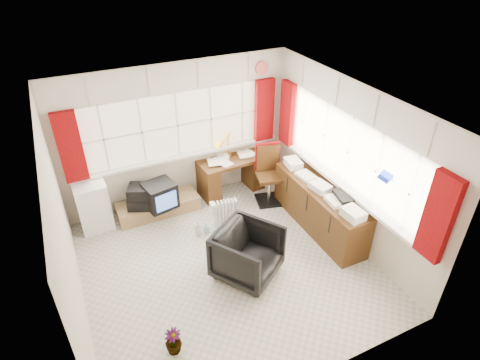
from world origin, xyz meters
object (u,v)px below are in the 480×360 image
object	(u,v)px
desk_lamp	(228,140)
office_chair	(248,253)
desk	(231,173)
mini_fridge	(93,205)
tv_bench	(158,206)
radiator	(226,218)
credenza	(319,207)
crt_tv	(160,195)
task_chair	(268,171)

from	to	relation	value
desk_lamp	office_chair	size ratio (longest dim) A/B	0.55
desk	mini_fridge	xyz separation A→B (m)	(-2.46, 0.01, 0.03)
tv_bench	mini_fridge	size ratio (longest dim) A/B	1.67
desk_lamp	radiator	distance (m)	1.51
desk_lamp	credenza	size ratio (longest dim) A/B	0.23
credenza	crt_tv	world-z (taller)	credenza
office_chair	desk_lamp	bearing A→B (deg)	38.52
office_chair	radiator	bearing A→B (deg)	49.64
task_chair	crt_tv	world-z (taller)	task_chair
office_chair	crt_tv	distance (m)	1.94
desk	radiator	xyz separation A→B (m)	(-0.56, -1.02, -0.15)
office_chair	credenza	world-z (taller)	credenza
desk	credenza	size ratio (longest dim) A/B	0.62
radiator	tv_bench	bearing A→B (deg)	132.42
desk	tv_bench	distance (m)	1.46
mini_fridge	desk	bearing A→B (deg)	-0.17
task_chair	crt_tv	size ratio (longest dim) A/B	1.92
tv_bench	desk_lamp	bearing A→B (deg)	8.34
desk	mini_fridge	world-z (taller)	mini_fridge
desk	crt_tv	bearing A→B (deg)	-169.56
radiator	crt_tv	size ratio (longest dim) A/B	1.02
credenza	crt_tv	size ratio (longest dim) A/B	3.55
desk	mini_fridge	bearing A→B (deg)	179.83
radiator	tv_bench	size ratio (longest dim) A/B	0.41
tv_bench	crt_tv	world-z (taller)	crt_tv
desk_lamp	tv_bench	xyz separation A→B (m)	(-1.44, -0.21, -0.89)
office_chair	credenza	xyz separation A→B (m)	(1.53, 0.46, 0.01)
task_chair	mini_fridge	xyz separation A→B (m)	(-2.97, 0.51, -0.15)
desk_lamp	credenza	bearing A→B (deg)	-64.20
office_chair	credenza	distance (m)	1.60
desk	tv_bench	xyz separation A→B (m)	(-1.43, -0.07, -0.26)
radiator	mini_fridge	xyz separation A→B (m)	(-1.90, 1.03, 0.18)
desk	task_chair	bearing A→B (deg)	-44.97
office_chair	tv_bench	bearing A→B (deg)	76.70
radiator	crt_tv	bearing A→B (deg)	138.26
desk	mini_fridge	distance (m)	2.46
tv_bench	crt_tv	size ratio (longest dim) A/B	2.49
radiator	mini_fridge	bearing A→B (deg)	151.59
radiator	credenza	world-z (taller)	credenza
crt_tv	credenza	bearing A→B (deg)	-30.47
task_chair	mini_fridge	world-z (taller)	task_chair
task_chair	radiator	world-z (taller)	task_chair
desk	radiator	world-z (taller)	desk
office_chair	crt_tv	xyz separation A→B (m)	(-0.74, 1.80, 0.09)
desk_lamp	crt_tv	size ratio (longest dim) A/B	0.82
desk	task_chair	xyz separation A→B (m)	(0.50, -0.50, 0.19)
desk_lamp	task_chair	distance (m)	0.92
radiator	credenza	distance (m)	1.53
desk	crt_tv	size ratio (longest dim) A/B	2.20
task_chair	office_chair	distance (m)	1.96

